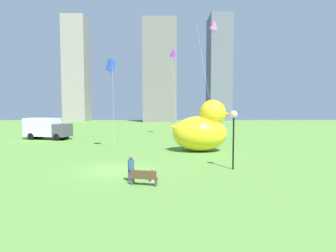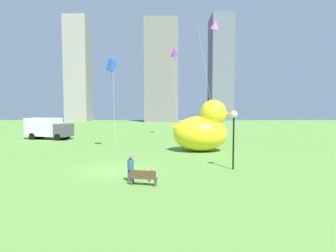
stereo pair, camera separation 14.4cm
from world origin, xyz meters
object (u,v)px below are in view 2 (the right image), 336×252
Objects in this scene: park_bench at (143,177)px; person_child at (152,174)px; lamppost at (234,123)px; kite_purple at (174,52)px; giant_inflatable_duck at (202,129)px; person_adult at (130,168)px; box_truck at (48,129)px; kite_pink at (215,25)px; kite_blue at (111,66)px.

park_bench is 0.87m from person_child.
kite_purple reaches higher than lamppost.
giant_inflatable_duck is 0.48× the size of kite_purple.
person_adult is 1.37m from person_child.
lamppost is at bearing 34.72° from park_bench.
giant_inflatable_duck reaches higher than box_truck.
park_bench is 0.13× the size of kite_purple.
giant_inflatable_duck is 22.32m from box_truck.
kite_purple reaches higher than park_bench.
person_adult is 27.50m from kite_pink.
kite_blue is (-10.42, 9.24, 5.21)m from lamppost.
kite_purple is (1.89, 26.25, 11.81)m from person_child.
lamppost is 0.27× the size of kite_pink.
lamppost is (1.25, -8.43, 1.18)m from giant_inflatable_duck.
lamppost is at bearing -81.59° from giant_inflatable_duck.
giant_inflatable_duck is at bearing 98.41° from lamppost.
box_truck is 0.51× the size of kite_purple.
lamppost is 28.27m from box_truck.
giant_inflatable_duck is 0.67× the size of kite_blue.
person_adult reaches higher than person_child.
person_child is 0.20× the size of lamppost.
kite_blue is at bearing 110.56° from person_child.
lamppost reaches higher than box_truck.
giant_inflatable_duck is at bearing 64.34° from person_adult.
person_adult is 0.37× the size of lamppost.
giant_inflatable_duck is (5.70, 11.87, 1.33)m from person_adult.
box_truck is (-15.33, 22.37, 0.97)m from person_child.
lamppost is (5.64, 3.51, 2.90)m from person_child.
lamppost is at bearing -41.96° from box_truck.
person_adult is 0.12× the size of kite_purple.
lamppost is 0.64× the size of box_truck.
person_child is at bearing -55.57° from box_truck.
kite_pink is (2.71, 10.09, 12.93)m from giant_inflatable_duck.
giant_inflatable_duck reaches higher than person_adult.
giant_inflatable_duck is (4.87, 12.67, 1.72)m from park_bench.
kite_blue is at bearing 138.43° from lamppost.
person_adult is 0.10× the size of kite_pink.
giant_inflatable_duck reaches higher than person_child.
person_child is 27.14m from box_truck.
person_child is at bearing -69.44° from kite_blue.
lamppost is 0.46× the size of kite_blue.
park_bench is 29.55m from kite_purple.
person_adult is 26.34m from box_truck.
park_bench is at bearing -57.25° from box_truck.
kite_blue is at bearing -142.02° from kite_pink.
person_child is at bearing -148.06° from lamppost.
box_truck is at bearing 138.04° from lamppost.
kite_pink is at bearing 85.48° from lamppost.
kite_blue is (-9.17, 0.81, 6.39)m from giant_inflatable_duck.
kite_purple is (3.20, 26.17, 11.42)m from person_adult.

